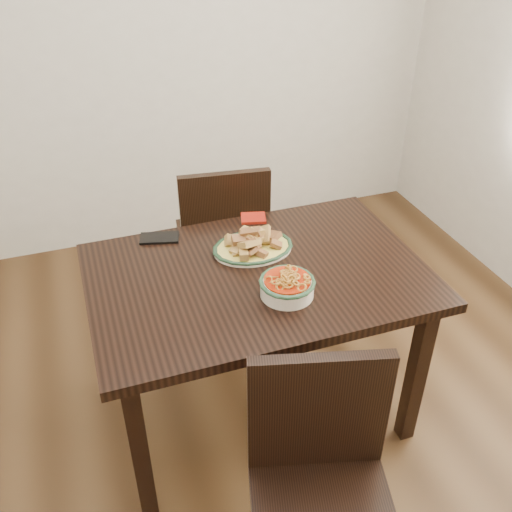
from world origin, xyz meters
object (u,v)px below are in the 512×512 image
object	(u,v)px
chair_near	(321,479)
smartphone	(159,238)
chair_far	(223,236)
fish_plate	(253,241)
noodle_bowl	(287,285)
dining_table	(258,292)

from	to	relation	value
chair_near	smartphone	size ratio (longest dim) A/B	5.70
chair_far	smartphone	bearing A→B (deg)	49.59
fish_plate	noodle_bowl	bearing A→B (deg)	-86.09
chair_near	fish_plate	xyz separation A→B (m)	(0.09, 0.87, 0.30)
dining_table	chair_far	xyz separation A→B (m)	(0.06, 0.68, -0.16)
dining_table	fish_plate	bearing A→B (deg)	78.00
dining_table	fish_plate	size ratio (longest dim) A/B	3.99
dining_table	smartphone	distance (m)	0.47
dining_table	chair_near	size ratio (longest dim) A/B	1.41
chair_far	chair_near	world-z (taller)	same
chair_far	fish_plate	distance (m)	0.61
chair_near	noodle_bowl	distance (m)	0.65
dining_table	chair_near	world-z (taller)	chair_near
dining_table	noodle_bowl	distance (m)	0.22
chair_far	smartphone	world-z (taller)	chair_far
dining_table	chair_far	world-z (taller)	chair_far
chair_near	fish_plate	bearing A→B (deg)	99.28
dining_table	chair_near	distance (m)	0.75
chair_far	noodle_bowl	xyz separation A→B (m)	(-0.00, -0.85, 0.29)
fish_plate	smartphone	distance (m)	0.39
chair_far	chair_near	size ratio (longest dim) A/B	1.00
dining_table	noodle_bowl	bearing A→B (deg)	-72.10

